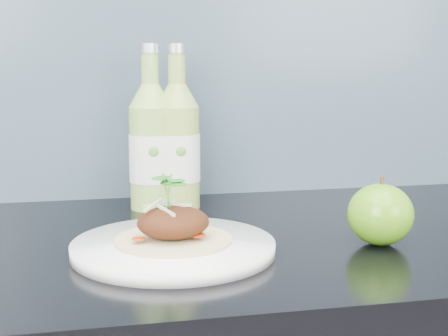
{
  "coord_description": "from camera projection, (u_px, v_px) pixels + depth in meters",
  "views": [
    {
      "loc": [
        -0.14,
        0.84,
        1.14
      ],
      "look_at": [
        0.03,
        1.68,
        1.0
      ],
      "focal_mm": 50.0,
      "sensor_mm": 36.0,
      "label": 1
    }
  ],
  "objects": [
    {
      "name": "pork_taco",
      "position": [
        173.0,
        220.0,
        0.8
      ],
      "size": [
        0.15,
        0.15,
        0.1
      ],
      "color": "tan",
      "rests_on": "dinner_plate"
    },
    {
      "name": "cider_bottle_right",
      "position": [
        178.0,
        147.0,
        1.06
      ],
      "size": [
        0.08,
        0.08,
        0.28
      ],
      "rotation": [
        0.0,
        0.0,
        0.11
      ],
      "color": "#94B44B",
      "rests_on": "kitchen_counter"
    },
    {
      "name": "cider_bottle_left",
      "position": [
        151.0,
        147.0,
        1.05
      ],
      "size": [
        0.08,
        0.08,
        0.28
      ],
      "rotation": [
        0.0,
        0.0,
        0.11
      ],
      "color": "#8FC250",
      "rests_on": "kitchen_counter"
    },
    {
      "name": "green_apple",
      "position": [
        380.0,
        214.0,
        0.84
      ],
      "size": [
        0.11,
        0.11,
        0.09
      ],
      "rotation": [
        0.0,
        0.0,
        0.29
      ],
      "color": "#4B830E",
      "rests_on": "kitchen_counter"
    },
    {
      "name": "dinner_plate",
      "position": [
        174.0,
        247.0,
        0.81
      ],
      "size": [
        0.33,
        0.33,
        0.02
      ],
      "color": "white",
      "rests_on": "kitchen_counter"
    },
    {
      "name": "subway_backsplash",
      "position": [
        170.0,
        4.0,
        1.12
      ],
      "size": [
        4.0,
        0.02,
        0.7
      ],
      "primitive_type": "cube",
      "color": "#7196B2",
      "rests_on": "kitchen_counter"
    }
  ]
}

